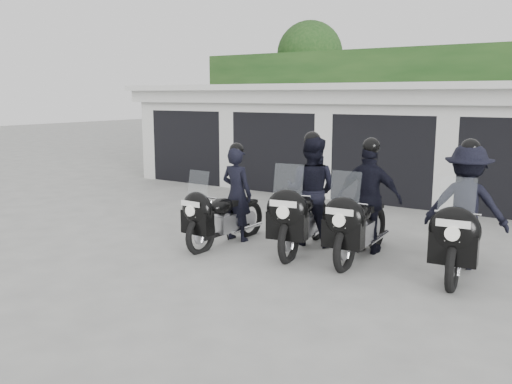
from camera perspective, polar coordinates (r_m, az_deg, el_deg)
The scene contains 7 objects.
ground at distance 9.00m, azimuth 0.40°, elevation -7.12°, with size 80.00×80.00×0.00m, color #9F9F99.
garage_block at distance 16.02m, azimuth 16.33°, elevation 5.30°, with size 16.40×6.80×2.96m.
background_vegetation at distance 20.58m, azimuth 21.57°, elevation 9.76°, with size 20.00×3.90×5.80m.
police_bike_a at distance 9.80m, azimuth -3.10°, elevation -1.20°, with size 0.70×2.16×1.88m.
police_bike_b at distance 9.58m, azimuth 5.44°, elevation -0.62°, with size 1.11×2.40×2.11m.
police_bike_c at distance 9.21m, azimuth 11.43°, elevation -1.37°, with size 1.14×2.34×2.04m.
police_bike_d at distance 8.84m, azimuth 21.09°, elevation -2.17°, with size 1.31×2.40×2.09m.
Camera 1 is at (4.66, -7.21, 2.68)m, focal length 38.00 mm.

